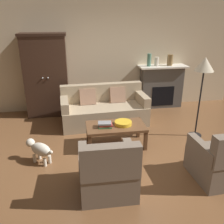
{
  "coord_description": "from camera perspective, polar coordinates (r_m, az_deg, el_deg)",
  "views": [
    {
      "loc": [
        -0.75,
        -3.67,
        2.32
      ],
      "look_at": [
        -0.04,
        0.7,
        0.55
      ],
      "focal_mm": 38.7,
      "sensor_mm": 36.0,
      "label": 1
    }
  ],
  "objects": [
    {
      "name": "mantel_vase_cream",
      "position": [
        6.41,
        10.48,
        11.65
      ],
      "size": [
        0.11,
        0.11,
        0.23
      ],
      "primitive_type": "cylinder",
      "color": "beige",
      "rests_on": "fireplace"
    },
    {
      "name": "couch",
      "position": [
        5.54,
        -1.9,
        0.54
      ],
      "size": [
        1.96,
        0.95,
        0.86
      ],
      "color": "tan",
      "rests_on": "ground"
    },
    {
      "name": "armchair_near_right",
      "position": [
        4.01,
        24.62,
        -10.47
      ],
      "size": [
        0.81,
        0.8,
        0.88
      ],
      "color": "#756656",
      "rests_on": "ground"
    },
    {
      "name": "mantel_vase_bronze",
      "position": [
        6.54,
        13.54,
        11.85
      ],
      "size": [
        0.14,
        0.14,
        0.28
      ],
      "primitive_type": "cylinder",
      "color": "olive",
      "rests_on": "fireplace"
    },
    {
      "name": "back_wall",
      "position": [
        6.34,
        -2.35,
        13.4
      ],
      "size": [
        7.2,
        0.1,
        2.8
      ],
      "primitive_type": "cube",
      "color": "beige",
      "rests_on": "ground"
    },
    {
      "name": "dog",
      "position": [
        4.26,
        -16.75,
        -8.42
      ],
      "size": [
        0.48,
        0.43,
        0.39
      ],
      "color": "beige",
      "rests_on": "ground"
    },
    {
      "name": "armchair_near_left",
      "position": [
        3.43,
        -0.95,
        -14.09
      ],
      "size": [
        0.79,
        0.78,
        0.88
      ],
      "color": "#756656",
      "rests_on": "ground"
    },
    {
      "name": "book_stack",
      "position": [
        4.42,
        -1.65,
        -3.02
      ],
      "size": [
        0.27,
        0.2,
        0.1
      ],
      "color": "#427A4C",
      "rests_on": "coffee_table"
    },
    {
      "name": "fruit_bowl",
      "position": [
        4.53,
        2.65,
        -2.61
      ],
      "size": [
        0.33,
        0.33,
        0.07
      ],
      "primitive_type": "cylinder",
      "color": "gold",
      "rests_on": "coffee_table"
    },
    {
      "name": "coffee_table",
      "position": [
        4.54,
        0.9,
        -3.77
      ],
      "size": [
        1.1,
        0.6,
        0.42
      ],
      "color": "brown",
      "rests_on": "ground"
    },
    {
      "name": "ground_plane",
      "position": [
        4.41,
        2.02,
        -10.01
      ],
      "size": [
        9.6,
        9.6,
        0.0
      ],
      "primitive_type": "plane",
      "color": "brown"
    },
    {
      "name": "floor_lamp",
      "position": [
        4.9,
        20.94,
        9.45
      ],
      "size": [
        0.36,
        0.36,
        1.62
      ],
      "color": "black",
      "rests_on": "ground"
    },
    {
      "name": "fireplace",
      "position": [
        6.63,
        11.52,
        6.02
      ],
      "size": [
        1.26,
        0.48,
        1.12
      ],
      "color": "#4C4947",
      "rests_on": "ground"
    },
    {
      "name": "armoire",
      "position": [
        6.08,
        -15.25,
        8.32
      ],
      "size": [
        1.06,
        0.57,
        1.96
      ],
      "color": "#382319",
      "rests_on": "ground"
    },
    {
      "name": "mantel_vase_jade",
      "position": [
        6.34,
        8.77,
        12.06
      ],
      "size": [
        0.1,
        0.1,
        0.32
      ],
      "primitive_type": "cylinder",
      "color": "slate",
      "rests_on": "fireplace"
    }
  ]
}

